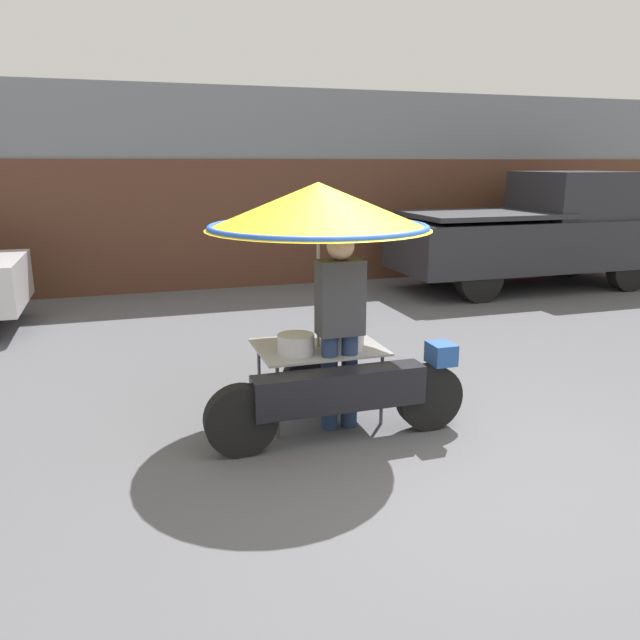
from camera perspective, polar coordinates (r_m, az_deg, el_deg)
ground_plane at (r=4.93m, az=11.08°, el=-13.00°), size 36.00×36.00×0.00m
shopfront_building at (r=12.39m, az=-7.75°, el=11.88°), size 28.00×2.06×3.51m
vendor_motorcycle_cart at (r=5.27m, az=0.09°, el=7.60°), size 2.20×1.92×2.08m
vendor_person at (r=5.19m, az=1.84°, el=-0.06°), size 0.38×0.23×1.69m
pickup_truck at (r=11.98m, az=19.34°, el=7.52°), size 5.04×1.82×2.07m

